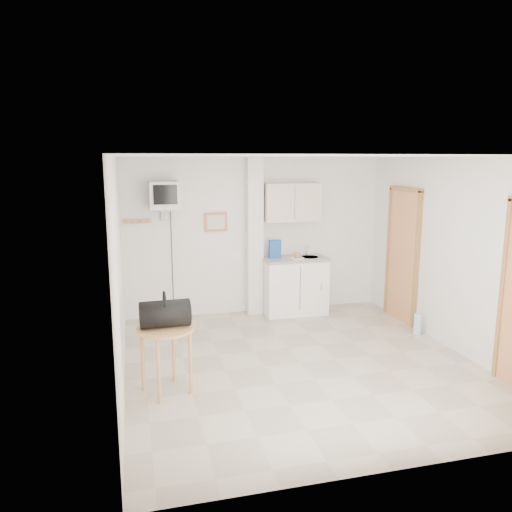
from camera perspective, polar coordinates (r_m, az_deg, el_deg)
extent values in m
plane|color=#B6AA93|center=(6.32, 5.09, -12.05)|extent=(4.50, 4.50, 0.00)
cube|color=white|center=(8.06, -0.04, 2.29)|extent=(4.20, 0.04, 2.50)
cube|color=white|center=(3.96, 16.26, -7.31)|extent=(4.20, 0.04, 2.50)
cube|color=white|center=(5.61, -15.38, -1.93)|extent=(0.04, 4.50, 2.50)
cube|color=white|center=(6.92, 21.91, 0.06)|extent=(0.04, 4.50, 2.50)
cube|color=white|center=(5.82, 5.51, 11.27)|extent=(4.20, 4.50, 0.04)
cube|color=white|center=(7.95, -0.20, 2.16)|extent=(0.25, 0.22, 2.50)
cube|color=#C16352|center=(7.88, -4.61, 3.89)|extent=(0.36, 0.03, 0.30)
cube|color=silver|center=(7.86, -4.59, 3.87)|extent=(0.28, 0.01, 0.22)
cube|color=#AC7F42|center=(7.75, -13.40, 3.88)|extent=(0.40, 0.05, 0.06)
cube|color=white|center=(8.03, -2.24, 0.08)|extent=(0.15, 0.02, 0.08)
cylinder|color=#AC7F42|center=(7.69, -14.50, 3.71)|extent=(0.02, 0.08, 0.02)
cylinder|color=#AC7F42|center=(7.69, -13.76, 3.74)|extent=(0.02, 0.08, 0.02)
cylinder|color=#AC7F42|center=(7.69, -13.01, 3.78)|extent=(0.02, 0.08, 0.02)
cylinder|color=#AC7F42|center=(7.70, -12.27, 3.81)|extent=(0.02, 0.08, 0.02)
cube|color=#A96D41|center=(7.98, 16.39, -0.07)|extent=(0.04, 0.75, 2.00)
cube|color=brown|center=(7.98, 16.36, -0.07)|extent=(0.06, 0.87, 2.06)
cube|color=white|center=(8.13, 4.41, -3.50)|extent=(1.00, 0.55, 0.88)
cube|color=#B0A496|center=(8.03, 4.46, -0.32)|extent=(1.03, 0.58, 0.04)
cylinder|color=#B7B7BA|center=(8.11, 6.13, -0.27)|extent=(0.30, 0.30, 0.05)
cylinder|color=#B7B7BA|center=(8.22, 5.81, 0.63)|extent=(0.02, 0.02, 0.16)
cylinder|color=#B7B7BA|center=(8.15, 5.96, 1.08)|extent=(0.02, 0.13, 0.02)
cube|color=beige|center=(8.00, 4.08, 6.16)|extent=(0.90, 0.32, 0.60)
cube|color=#1C4AA6|center=(7.95, 2.18, 0.80)|extent=(0.19, 0.07, 0.29)
cylinder|color=white|center=(7.94, 4.73, -0.24)|extent=(0.22, 0.22, 0.01)
sphere|color=tan|center=(7.93, 4.73, 0.09)|extent=(0.11, 0.11, 0.11)
cube|color=slate|center=(7.62, -10.42, 5.25)|extent=(0.36, 0.32, 0.02)
cube|color=slate|center=(7.76, -10.47, 4.75)|extent=(0.10, 0.06, 0.20)
cube|color=silver|center=(7.53, -10.44, 6.86)|extent=(0.44, 0.42, 0.40)
cube|color=black|center=(7.32, -10.33, 6.91)|extent=(0.34, 0.02, 0.28)
cylinder|color=black|center=(7.89, -9.55, -0.89)|extent=(0.01, 0.01, 1.73)
cylinder|color=#AC7F42|center=(5.39, -10.32, -8.19)|extent=(0.61, 0.61, 0.03)
cylinder|color=#AC7F42|center=(5.45, -7.49, -11.98)|extent=(0.04, 0.04, 0.70)
cylinder|color=#AC7F42|center=(5.75, -9.40, -10.77)|extent=(0.04, 0.04, 0.70)
cylinder|color=#AC7F42|center=(5.60, -12.82, -11.52)|extent=(0.04, 0.04, 0.70)
cylinder|color=#AC7F42|center=(5.29, -11.06, -12.83)|extent=(0.04, 0.04, 0.70)
cylinder|color=black|center=(5.36, -10.37, -6.51)|extent=(0.53, 0.31, 0.29)
torus|color=black|center=(5.32, -10.42, -5.13)|extent=(0.03, 0.22, 0.22)
cylinder|color=#ADD5E3|center=(7.59, 17.99, -7.37)|extent=(0.11, 0.11, 0.30)
cylinder|color=#ADD5E3|center=(7.54, 18.07, -6.16)|extent=(0.03, 0.03, 0.04)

